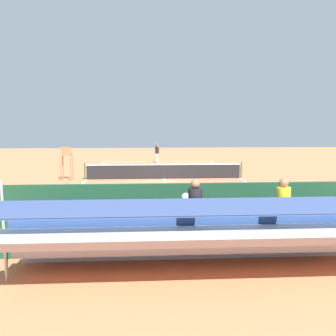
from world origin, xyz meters
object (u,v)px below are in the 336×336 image
Objects in this scene: bleacher_stand at (200,236)px; courtside_bench at (256,226)px; tennis_net at (164,171)px; tennis_player at (157,152)px; tennis_racket at (151,162)px; umpire_chair at (66,160)px; line_judge at (65,211)px; equipment_bag at (185,241)px; tennis_ball_near at (132,164)px.

courtside_bench is at bearing -133.99° from bleacher_stand.
tennis_net is 1.14× the size of bleacher_stand.
courtside_bench is 23.11m from tennis_player.
bleacher_stand is 15.46× the size of tennis_racket.
umpire_chair is 11.75m from tennis_racket.
umpire_chair is 3.65× the size of tennis_racket.
bleacher_stand reaches higher than courtside_bench.
courtside_bench is (-8.26, 13.07, -0.76)m from umpire_chair.
tennis_net is at bearing -178.13° from umpire_chair.
line_judge is (3.71, -2.48, 0.08)m from bleacher_stand.
umpire_chair is 2.38× the size of equipment_bag.
tennis_net is at bearing -81.17° from courtside_bench.
equipment_bag is (2.17, 0.13, -0.38)m from courtside_bench.
tennis_net is 10.10m from tennis_racket.
courtside_bench reaches higher than equipment_bag.
tennis_racket is (0.54, -23.47, -0.16)m from equipment_bag.
tennis_net reaches higher than courtside_bench.
tennis_racket is at bearing -118.41° from umpire_chair.
equipment_bag is 13.64× the size of tennis_ball_near.
bleacher_stand is 23.88m from tennis_ball_near.
bleacher_stand reaches higher than line_judge.
tennis_ball_near is (2.44, -23.74, -0.90)m from bleacher_stand.
tennis_player reaches higher than equipment_bag.
tennis_net reaches higher than tennis_ball_near.
tennis_player reaches higher than tennis_net.
line_judge reaches higher than equipment_bag.
umpire_chair is at bearing 1.87° from tennis_net.
tennis_net is 17.57× the size of tennis_racket.
tennis_racket is (-5.56, -10.27, -1.30)m from umpire_chair.
tennis_racket is at bearing -88.44° from bleacher_stand.
courtside_bench is at bearing 176.05° from line_judge.
tennis_player and line_judge have the same top height.
equipment_bag is at bearing 91.31° from tennis_racket.
tennis_net is 5.72× the size of courtside_bench.
tennis_ball_near is at bearing 30.57° from tennis_player.
courtside_bench is 3.07× the size of tennis_racket.
courtside_bench is 0.93× the size of line_judge.
tennis_racket is 23.16m from line_judge.
equipment_bag is 0.47× the size of line_judge.
tennis_net is 6.26m from umpire_chair.
equipment_bag is (-6.09, 13.20, -1.13)m from umpire_chair.
line_judge is (3.56, 22.60, 0.00)m from tennis_player.
tennis_player reaches higher than courtside_bench.
bleacher_stand is at bearing 90.36° from tennis_player.
courtside_bench reaches higher than tennis_racket.
tennis_ball_near is (2.28, -21.78, -0.15)m from equipment_bag.
equipment_bag reaches higher than tennis_racket.
courtside_bench is (-2.06, 13.27, 0.06)m from tennis_net.
courtside_bench is 22.11m from tennis_ball_near.
tennis_player is at bearing 147.67° from tennis_racket.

